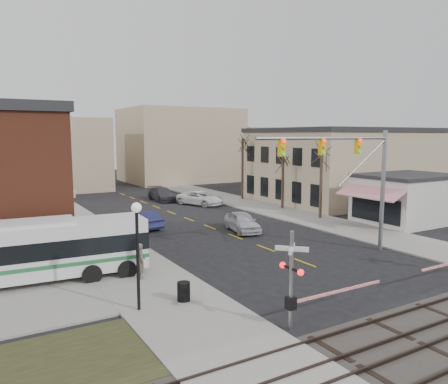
% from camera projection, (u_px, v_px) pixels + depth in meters
% --- Properties ---
extents(ground, '(160.00, 160.00, 0.00)m').
position_uv_depth(ground, '(328.00, 272.00, 24.70)').
color(ground, black).
rests_on(ground, ground).
extents(sidewalk_west, '(5.00, 60.00, 0.12)m').
position_uv_depth(sidewalk_west, '(78.00, 226.00, 37.02)').
color(sidewalk_west, gray).
rests_on(sidewalk_west, ground).
extents(sidewalk_east, '(5.00, 60.00, 0.12)m').
position_uv_depth(sidewalk_east, '(261.00, 207.00, 46.56)').
color(sidewalk_east, gray).
rests_on(sidewalk_east, ground).
extents(tan_building, '(20.30, 15.30, 8.50)m').
position_uv_depth(tan_building, '(347.00, 164.00, 52.30)').
color(tan_building, tan).
rests_on(tan_building, ground).
extents(awning_shop, '(9.74, 6.20, 4.30)m').
position_uv_depth(awning_shop, '(407.00, 198.00, 38.43)').
color(awning_shop, beige).
rests_on(awning_shop, ground).
extents(tree_east_a, '(0.28, 0.28, 6.75)m').
position_uv_depth(tree_east_a, '(321.00, 181.00, 39.78)').
color(tree_east_a, '#382B21').
rests_on(tree_east_a, sidewalk_east).
extents(tree_east_b, '(0.28, 0.28, 6.30)m').
position_uv_depth(tree_east_b, '(283.00, 178.00, 45.09)').
color(tree_east_b, '#382B21').
rests_on(tree_east_b, sidewalk_east).
extents(tree_east_c, '(0.28, 0.28, 7.20)m').
position_uv_depth(tree_east_c, '(242.00, 169.00, 51.97)').
color(tree_east_c, '#382B21').
rests_on(tree_east_c, sidewalk_east).
extents(transit_bus, '(12.40, 3.53, 3.15)m').
position_uv_depth(transit_bus, '(25.00, 251.00, 22.27)').
color(transit_bus, silver).
rests_on(transit_bus, ground).
extents(traffic_signal_mast, '(10.43, 0.30, 8.00)m').
position_uv_depth(traffic_signal_mast, '(353.00, 166.00, 27.31)').
color(traffic_signal_mast, gray).
rests_on(traffic_signal_mast, ground).
extents(rr_crossing_west, '(5.60, 1.36, 4.00)m').
position_uv_depth(rr_crossing_west, '(300.00, 280.00, 17.32)').
color(rr_crossing_west, gray).
rests_on(rr_crossing_west, ground).
extents(street_lamp, '(0.44, 0.44, 4.73)m').
position_uv_depth(street_lamp, '(137.00, 235.00, 18.62)').
color(street_lamp, black).
rests_on(street_lamp, sidewalk_west).
extents(trash_bin, '(0.60, 0.60, 0.88)m').
position_uv_depth(trash_bin, '(184.00, 291.00, 20.01)').
color(trash_bin, black).
rests_on(trash_bin, sidewalk_west).
extents(car_a, '(2.77, 4.88, 1.57)m').
position_uv_depth(car_a, '(242.00, 222.00, 34.98)').
color(car_a, silver).
rests_on(car_a, ground).
extents(car_b, '(2.35, 4.62, 1.45)m').
position_uv_depth(car_b, '(143.00, 220.00, 36.17)').
color(car_b, '#1D1F48').
rests_on(car_b, ground).
extents(car_c, '(4.45, 6.01, 1.52)m').
position_uv_depth(car_c, '(200.00, 198.00, 48.33)').
color(car_c, white).
rests_on(car_c, ground).
extents(car_d, '(2.15, 5.29, 1.53)m').
position_uv_depth(car_d, '(162.00, 194.00, 51.59)').
color(car_d, '#38383C').
rests_on(car_d, ground).
extents(pedestrian_near, '(0.60, 0.78, 1.91)m').
position_uv_depth(pedestrian_near, '(141.00, 261.00, 23.07)').
color(pedestrian_near, '#574F46').
rests_on(pedestrian_near, sidewalk_west).
extents(pedestrian_far, '(0.96, 0.98, 1.59)m').
position_uv_depth(pedestrian_far, '(109.00, 251.00, 25.68)').
color(pedestrian_far, '#394165').
rests_on(pedestrian_far, sidewalk_west).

